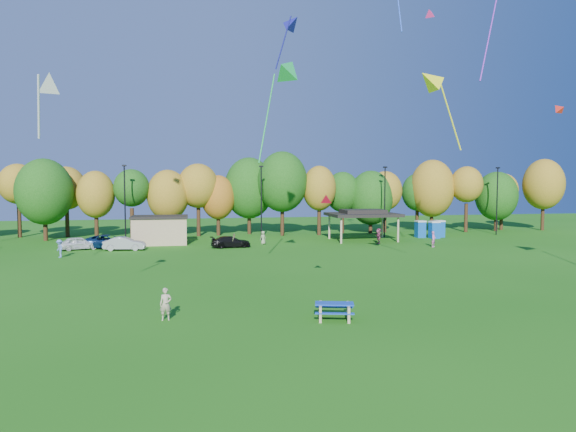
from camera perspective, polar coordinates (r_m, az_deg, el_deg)
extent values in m
plane|color=#19600F|center=(24.20, 6.28, -13.20)|extent=(160.00, 160.00, 0.00)
cylinder|color=black|center=(74.20, -27.68, -0.54)|extent=(0.50, 0.50, 4.12)
ellipsoid|color=olive|center=(74.03, -27.79, 3.17)|extent=(4.78, 4.78, 5.18)
cylinder|color=black|center=(68.54, -25.35, -1.02)|extent=(0.50, 0.50, 3.56)
ellipsoid|color=#144C0F|center=(68.35, -25.45, 2.46)|extent=(6.62, 6.62, 8.00)
cylinder|color=black|center=(72.10, -23.32, -0.65)|extent=(0.50, 0.50, 3.79)
ellipsoid|color=olive|center=(71.92, -23.41, 2.86)|extent=(4.94, 4.94, 5.58)
cylinder|color=black|center=(68.18, -20.50, -1.01)|extent=(0.50, 0.50, 3.34)
ellipsoid|color=olive|center=(67.98, -20.58, 2.26)|extent=(4.61, 4.61, 5.88)
cylinder|color=black|center=(67.44, -16.93, -0.78)|extent=(0.50, 0.50, 3.82)
ellipsoid|color=#144C0F|center=(67.25, -17.00, 3.00)|extent=(4.43, 4.43, 4.73)
cylinder|color=black|center=(67.81, -13.15, -0.93)|extent=(0.50, 0.50, 3.25)
ellipsoid|color=olive|center=(67.62, -13.20, 2.27)|extent=(5.33, 5.33, 6.53)
cylinder|color=black|center=(68.34, -9.91, -0.56)|extent=(0.50, 0.50, 3.96)
ellipsoid|color=olive|center=(68.15, -9.95, 3.32)|extent=(5.31, 5.31, 5.82)
cylinder|color=black|center=(68.75, -7.74, -0.89)|extent=(0.50, 0.50, 3.05)
ellipsoid|color=#995914|center=(68.56, -7.77, 2.07)|extent=(4.54, 4.54, 5.87)
cylinder|color=black|center=(70.29, -4.33, -0.47)|extent=(0.50, 0.50, 3.77)
ellipsoid|color=#144C0F|center=(70.10, -4.35, 3.12)|extent=(6.69, 6.69, 8.35)
cylinder|color=black|center=(67.93, -0.64, -0.39)|extent=(0.50, 0.50, 4.28)
ellipsoid|color=#144C0F|center=(67.75, -0.64, 3.83)|extent=(6.64, 6.64, 8.01)
cylinder|color=black|center=(68.72, 3.47, -0.57)|extent=(0.50, 0.50, 3.76)
ellipsoid|color=olive|center=(68.53, 3.49, 3.09)|extent=(4.49, 4.49, 6.02)
cylinder|color=black|center=(71.75, 6.05, -0.53)|extent=(0.50, 0.50, 3.43)
ellipsoid|color=#144C0F|center=(71.57, 6.07, 2.67)|extent=(4.77, 4.77, 5.63)
cylinder|color=black|center=(72.20, 9.15, -0.72)|extent=(0.50, 0.50, 2.95)
ellipsoid|color=#144C0F|center=(72.01, 9.18, 2.01)|extent=(6.14, 6.14, 7.54)
cylinder|color=black|center=(73.43, 10.69, -0.44)|extent=(0.50, 0.50, 3.52)
ellipsoid|color=olive|center=(73.25, 10.73, 2.76)|extent=(4.78, 4.78, 5.53)
cylinder|color=black|center=(77.22, 14.14, -0.34)|extent=(0.50, 0.50, 3.39)
ellipsoid|color=#144C0F|center=(77.05, 14.19, 2.59)|extent=(4.54, 4.54, 5.46)
cylinder|color=black|center=(76.79, 15.66, -0.26)|extent=(0.50, 0.50, 3.72)
ellipsoid|color=olive|center=(76.62, 15.72, 2.97)|extent=(6.32, 6.32, 8.24)
cylinder|color=black|center=(77.11, 19.16, -0.19)|extent=(0.50, 0.50, 4.06)
ellipsoid|color=olive|center=(76.95, 19.24, 3.33)|extent=(4.50, 4.50, 5.13)
cylinder|color=black|center=(80.28, 22.09, -0.47)|extent=(0.50, 0.50, 3.05)
ellipsoid|color=#144C0F|center=(80.12, 22.16, 2.07)|extent=(5.97, 5.97, 7.05)
cylinder|color=black|center=(82.61, 22.62, -0.20)|extent=(0.50, 0.50, 3.55)
ellipsoid|color=olive|center=(82.45, 22.69, 2.68)|extent=(4.60, 4.60, 4.99)
cylinder|color=black|center=(84.33, 26.44, -0.05)|extent=(0.50, 0.50, 4.07)
ellipsoid|color=olive|center=(84.18, 26.53, 3.18)|extent=(5.83, 5.83, 7.42)
cylinder|color=black|center=(62.50, -17.66, 1.24)|extent=(0.16, 0.16, 9.00)
cube|color=black|center=(62.48, -17.74, 5.36)|extent=(0.50, 0.25, 0.18)
cylinder|color=black|center=(62.76, -2.98, 1.42)|extent=(0.16, 0.16, 9.00)
cube|color=black|center=(62.74, -3.00, 5.53)|extent=(0.50, 0.25, 0.18)
cylinder|color=black|center=(66.96, 10.70, 1.50)|extent=(0.16, 0.16, 9.00)
cube|color=black|center=(66.94, 10.74, 5.36)|extent=(0.50, 0.25, 0.18)
cylinder|color=black|center=(74.43, 22.20, 1.51)|extent=(0.16, 0.16, 9.00)
cube|color=black|center=(74.41, 22.29, 4.97)|extent=(0.50, 0.25, 0.18)
cube|color=tan|center=(60.39, -14.04, -1.63)|extent=(6.00, 4.00, 3.00)
cube|color=black|center=(60.26, -14.07, -0.09)|extent=(6.30, 4.30, 0.25)
cylinder|color=tan|center=(59.47, 5.93, -1.62)|extent=(0.24, 0.24, 3.00)
cylinder|color=tan|center=(61.89, 12.14, -1.48)|extent=(0.24, 0.24, 3.00)
cylinder|color=tan|center=(64.24, 4.61, -1.22)|extent=(0.24, 0.24, 3.00)
cylinder|color=tan|center=(66.49, 10.43, -1.10)|extent=(0.24, 0.24, 3.00)
cube|color=black|center=(62.81, 8.32, 0.15)|extent=(8.20, 6.20, 0.35)
cube|color=black|center=(62.78, 8.32, 0.52)|extent=(5.00, 3.50, 0.45)
cube|color=#0D4FAE|center=(67.75, 14.48, -1.49)|extent=(1.10, 1.10, 2.00)
cube|color=silver|center=(67.66, 14.49, -0.57)|extent=(1.15, 1.15, 0.18)
cube|color=#0D4FAE|center=(67.21, 15.94, -1.56)|extent=(1.10, 1.10, 2.00)
cube|color=silver|center=(67.12, 15.96, -0.63)|extent=(1.15, 1.15, 0.18)
cube|color=#0D4FAE|center=(68.85, 16.45, -1.44)|extent=(1.10, 1.10, 2.00)
cube|color=silver|center=(68.77, 16.47, -0.54)|extent=(1.15, 1.15, 0.18)
cube|color=tan|center=(26.95, 3.63, -10.54)|extent=(0.55, 1.57, 0.79)
cube|color=tan|center=(26.98, 6.71, -10.55)|extent=(0.55, 1.57, 0.79)
cube|color=#1542B9|center=(26.85, 5.18, -9.66)|extent=(2.12, 1.31, 0.07)
cube|color=#1542B9|center=(26.27, 5.20, -10.73)|extent=(1.98, 0.79, 0.05)
cube|color=#1542B9|center=(27.59, 5.15, -10.02)|extent=(1.98, 0.79, 0.05)
imported|color=tan|center=(27.30, -13.43, -9.50)|extent=(0.62, 0.42, 1.67)
imported|color=white|center=(58.05, -22.19, -2.81)|extent=(4.37, 2.84, 1.38)
imported|color=#A9A8AD|center=(55.98, -17.71, -2.94)|extent=(4.32, 1.81, 1.39)
imported|color=#0D254E|center=(58.13, -19.38, -2.70)|extent=(5.70, 3.52, 1.47)
imported|color=black|center=(55.97, -6.38, -2.86)|extent=(4.45, 2.20, 1.24)
imported|color=#A5456C|center=(60.05, 10.03, -2.20)|extent=(0.90, 1.71, 1.77)
imported|color=#5577BC|center=(52.76, -24.05, -3.32)|extent=(1.09, 1.27, 1.70)
imported|color=gray|center=(58.41, -2.78, -2.43)|extent=(0.89, 0.77, 1.53)
imported|color=olive|center=(55.64, -6.02, -2.75)|extent=(0.70, 0.97, 1.53)
imported|color=#CA5FA7|center=(58.19, 15.86, -2.49)|extent=(0.75, 0.72, 1.73)
cone|color=#FF2A87|center=(49.88, 15.58, 20.87)|extent=(1.54, 1.57, 1.27)
cone|color=silver|center=(27.97, -25.04, 13.40)|extent=(1.52, 1.77, 1.49)
cylinder|color=silver|center=(27.01, -25.97, 10.83)|extent=(0.43, 1.10, 2.85)
cylinder|color=#9529DC|center=(44.93, 21.48, 18.28)|extent=(2.45, 1.60, 7.55)
cone|color=red|center=(31.88, 4.25, 2.05)|extent=(1.06, 1.22, 1.06)
cylinder|color=#285AFF|center=(55.22, 12.20, 21.90)|extent=(0.27, 2.15, 5.67)
cone|color=navy|center=(42.31, 0.50, 20.70)|extent=(2.14, 2.12, 1.74)
cylinder|color=navy|center=(40.88, -0.53, 18.68)|extent=(1.14, 1.07, 3.79)
cone|color=red|center=(59.43, 27.79, 10.55)|extent=(1.33, 1.60, 1.40)
cone|color=green|center=(36.50, 0.09, 16.07)|extent=(2.89, 3.01, 2.41)
cylinder|color=green|center=(37.37, -2.36, 10.88)|extent=(1.58, 2.04, 6.61)
cone|color=yellow|center=(36.33, 15.46, 14.37)|extent=(2.14, 1.64, 2.14)
cylinder|color=yellow|center=(36.64, 17.55, 10.68)|extent=(1.81, 0.14, 4.73)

